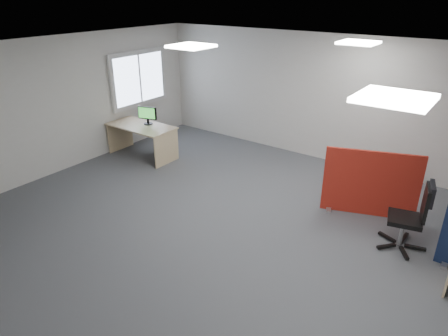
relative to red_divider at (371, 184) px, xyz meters
The scene contains 11 objects.
floor 2.18m from the red_divider, 127.47° to the right, with size 9.00×9.00×0.00m, color #515459.
ceiling 3.00m from the red_divider, 127.47° to the right, with size 9.00×7.00×0.02m, color white.
wall_back 2.37m from the red_divider, 124.95° to the left, with size 9.00×0.02×2.70m, color silver.
wall_front 5.38m from the red_divider, 103.90° to the right, with size 9.00×0.02×2.70m, color silver.
wall_left 6.07m from the red_divider, 163.89° to the right, with size 0.02×7.00×2.70m, color silver.
window 5.81m from the red_divider, behind, with size 0.06×1.70×1.30m.
ceiling_lights 2.52m from the red_divider, 133.34° to the right, with size 4.10×4.10×0.04m.
red_divider is the anchor object (origin of this frame).
second_desk 4.97m from the red_divider, behind, with size 1.55×0.77×0.73m.
monitor_second 4.92m from the red_divider, behind, with size 0.43×0.20×0.40m.
office_chair 1.03m from the red_divider, 37.61° to the right, with size 0.71×0.69×1.07m.
Camera 1 is at (2.77, -4.50, 3.51)m, focal length 32.00 mm.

